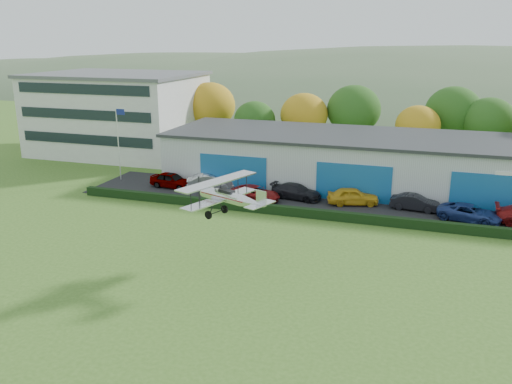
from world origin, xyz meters
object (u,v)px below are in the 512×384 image
(car_1, at_px, (210,182))
(biplane, at_px, (228,196))
(hangar, at_px, (362,160))
(office_block, at_px, (119,113))
(car_0, at_px, (172,180))
(car_6, at_px, (470,213))
(car_3, at_px, (296,191))
(car_4, at_px, (353,196))
(flagpole, at_px, (119,136))
(car_2, at_px, (255,193))
(car_5, at_px, (415,202))

(car_1, height_order, biplane, biplane)
(car_1, bearing_deg, hangar, -90.40)
(office_block, distance_m, car_0, 20.86)
(car_0, bearing_deg, car_6, -85.89)
(car_6, bearing_deg, hangar, 66.18)
(hangar, distance_m, car_0, 19.70)
(car_3, distance_m, car_4, 5.38)
(office_block, height_order, car_3, office_block)
(hangar, relative_size, car_3, 8.27)
(car_1, xyz_separation_m, car_6, (24.45, -2.24, -0.07))
(flagpole, height_order, car_1, flagpole)
(biplane, bearing_deg, car_1, 137.75)
(office_block, relative_size, car_6, 4.03)
(office_block, xyz_separation_m, biplane, (27.16, -30.32, -0.22))
(flagpole, xyz_separation_m, car_3, (19.67, -0.93, -4.02))
(car_2, bearing_deg, hangar, -28.94)
(office_block, relative_size, car_5, 4.84)
(car_0, relative_size, car_5, 1.08)
(flagpole, height_order, car_3, flagpole)
(hangar, xyz_separation_m, flagpole, (-24.88, -5.98, 2.13))
(biplane, bearing_deg, car_2, 122.48)
(office_block, xyz_separation_m, car_3, (27.79, -13.93, -4.45))
(hangar, height_order, car_2, hangar)
(office_block, bearing_deg, car_3, -26.63)
(car_1, relative_size, car_6, 0.92)
(car_3, bearing_deg, car_5, -80.24)
(office_block, height_order, car_4, office_block)
(flagpole, relative_size, car_2, 1.63)
(car_4, bearing_deg, car_2, 83.58)
(hangar, xyz_separation_m, car_0, (-18.29, -7.11, -1.82))
(car_4, height_order, car_5, car_4)
(car_3, bearing_deg, car_2, 125.44)
(car_5, relative_size, biplane, 0.65)
(car_0, height_order, biplane, biplane)
(car_5, distance_m, car_6, 4.76)
(car_5, xyz_separation_m, biplane, (-11.50, -16.36, 4.24))
(car_0, xyz_separation_m, car_1, (3.95, 0.72, -0.01))
(flagpole, height_order, car_2, flagpole)
(office_block, relative_size, car_3, 4.19)
(flagpole, bearing_deg, car_4, -2.42)
(biplane, bearing_deg, car_5, 75.97)
(car_1, height_order, car_4, car_4)
(office_block, bearing_deg, car_2, -32.86)
(office_block, xyz_separation_m, car_5, (38.66, -13.97, -4.46))
(flagpole, xyz_separation_m, biplane, (19.05, -17.32, 0.21))
(hangar, relative_size, biplane, 6.16)
(car_2, height_order, car_6, car_6)
(car_5, bearing_deg, office_block, 75.89)
(car_1, distance_m, car_4, 14.51)
(hangar, distance_m, car_3, 8.86)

